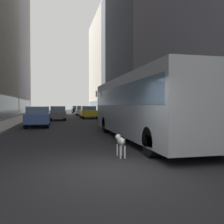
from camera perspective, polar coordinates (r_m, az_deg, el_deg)
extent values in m
plane|color=#232326|center=(41.24, -10.78, -0.89)|extent=(120.00, 120.00, 0.00)
cube|color=#9E9991|center=(41.45, -18.68, -0.83)|extent=(2.40, 110.00, 0.15)
cube|color=#ADA89E|center=(41.82, -2.95, -0.73)|extent=(2.40, 110.00, 0.15)
cube|color=slate|center=(30.15, -23.02, 1.19)|extent=(0.08, 16.41, 2.40)
cube|color=slate|center=(50.76, -19.31, 1.30)|extent=(0.08, 17.75, 2.40)
cube|color=slate|center=(14.89, 17.43, 1.06)|extent=(0.08, 19.25, 2.40)
cube|color=#4C515B|center=(38.69, 7.98, 14.69)|extent=(9.87, 22.13, 21.07)
cube|color=slate|center=(36.23, 0.63, 1.34)|extent=(0.08, 19.92, 2.40)
cube|color=#B2A893|center=(60.97, 0.05, 10.66)|extent=(8.70, 20.67, 22.82)
cube|color=slate|center=(59.39, -4.03, 1.39)|extent=(0.08, 18.60, 2.40)
cube|color=#999EA3|center=(12.47, 6.78, 1.40)|extent=(2.55, 11.50, 2.75)
cube|color=slate|center=(12.47, 6.79, 3.67)|extent=(2.57, 11.04, 0.90)
cube|color=black|center=(17.98, 0.71, -2.16)|extent=(2.55, 0.16, 0.44)
cylinder|color=black|center=(15.65, -1.49, -2.88)|extent=(0.30, 1.00, 1.00)
cylinder|color=black|center=(16.23, 6.34, -2.73)|extent=(0.30, 1.00, 1.00)
cylinder|color=black|center=(8.27, 8.99, -6.82)|extent=(0.30, 1.00, 1.00)
cylinder|color=black|center=(9.33, 22.01, -5.96)|extent=(0.30, 1.00, 1.00)
cube|color=silver|center=(17.14, -3.62, 4.19)|extent=(0.08, 0.24, 0.40)
cube|color=black|center=(53.83, -8.24, 0.41)|extent=(1.80, 4.34, 0.75)
cube|color=slate|center=(53.61, -8.23, 1.10)|extent=(1.65, 1.96, 0.55)
cylinder|color=black|center=(55.54, -9.19, 0.05)|extent=(0.22, 0.64, 0.64)
cylinder|color=black|center=(55.65, -7.57, 0.06)|extent=(0.22, 0.64, 0.64)
cylinder|color=black|center=(52.03, -8.96, -0.04)|extent=(0.22, 0.64, 0.64)
cylinder|color=black|center=(52.16, -7.23, -0.03)|extent=(0.22, 0.64, 0.64)
cube|color=yellow|center=(33.32, -5.51, -0.24)|extent=(1.93, 4.34, 0.75)
cube|color=slate|center=(33.10, -5.46, 0.88)|extent=(1.77, 1.95, 0.55)
cylinder|color=black|center=(34.99, -7.25, -0.77)|extent=(0.22, 0.64, 0.64)
cylinder|color=black|center=(35.19, -4.48, -0.75)|extent=(0.22, 0.64, 0.64)
cylinder|color=black|center=(31.50, -6.65, -1.02)|extent=(0.22, 0.64, 0.64)
cylinder|color=black|center=(31.72, -3.58, -1.00)|extent=(0.22, 0.64, 0.64)
cube|color=slate|center=(29.49, -12.37, -0.49)|extent=(1.77, 4.13, 0.75)
cube|color=slate|center=(29.27, -12.37, 0.77)|extent=(1.63, 1.86, 0.55)
cylinder|color=black|center=(31.16, -13.80, -1.08)|extent=(0.22, 0.64, 0.64)
cylinder|color=black|center=(31.17, -10.96, -1.06)|extent=(0.22, 0.64, 0.64)
cylinder|color=black|center=(27.87, -13.94, -1.38)|extent=(0.22, 0.64, 0.64)
cylinder|color=black|center=(27.87, -10.76, -1.36)|extent=(0.22, 0.64, 0.64)
cube|color=silver|center=(42.64, -7.08, 0.14)|extent=(1.75, 4.38, 0.75)
cube|color=slate|center=(42.41, -7.05, 1.01)|extent=(1.61, 1.97, 0.55)
cylinder|color=black|center=(44.35, -8.28, -0.30)|extent=(0.22, 0.64, 0.64)
cylinder|color=black|center=(44.49, -6.32, -0.29)|extent=(0.22, 0.64, 0.64)
cylinder|color=black|center=(40.81, -7.90, -0.45)|extent=(0.22, 0.64, 0.64)
cylinder|color=black|center=(40.97, -5.77, -0.44)|extent=(0.22, 0.64, 0.64)
cube|color=#4C6BB7|center=(20.68, -16.68, -1.34)|extent=(1.80, 4.19, 0.75)
cube|color=slate|center=(20.45, -16.73, 0.45)|extent=(1.65, 1.88, 0.55)
cylinder|color=black|center=(22.44, -18.38, -2.10)|extent=(0.22, 0.64, 0.64)
cylinder|color=black|center=(22.34, -14.35, -2.08)|extent=(0.22, 0.64, 0.64)
cylinder|color=black|center=(19.11, -19.38, -2.72)|extent=(0.22, 0.64, 0.64)
cylinder|color=black|center=(18.99, -14.65, -2.71)|extent=(0.22, 0.64, 0.64)
ellipsoid|color=white|center=(8.13, 2.09, -6.74)|extent=(0.22, 0.60, 0.26)
sphere|color=white|center=(8.48, 1.43, -5.77)|extent=(0.20, 0.20, 0.20)
sphere|color=black|center=(8.48, 1.00, -5.64)|extent=(0.07, 0.07, 0.07)
sphere|color=black|center=(8.51, 1.79, -5.62)|extent=(0.07, 0.07, 0.07)
cylinder|color=white|center=(7.74, 2.85, -6.78)|extent=(0.03, 0.16, 0.19)
cylinder|color=white|center=(8.37, 1.24, -8.79)|extent=(0.06, 0.06, 0.40)
cylinder|color=white|center=(8.40, 2.18, -8.75)|extent=(0.06, 0.06, 0.40)
cylinder|color=white|center=(7.97, 1.98, -9.31)|extent=(0.06, 0.06, 0.40)
cylinder|color=white|center=(8.00, 2.96, -9.26)|extent=(0.06, 0.06, 0.40)
sphere|color=black|center=(8.23, 2.25, -6.35)|extent=(0.04, 0.04, 0.04)
sphere|color=black|center=(8.03, 1.82, -6.69)|extent=(0.04, 0.04, 0.04)
sphere|color=black|center=(7.95, 2.56, -6.48)|extent=(0.04, 0.04, 0.04)
cylinder|color=#1E1E2D|center=(16.58, 14.02, -2.42)|extent=(0.28, 0.28, 0.85)
cylinder|color=#B2A58C|center=(16.55, 14.04, 0.12)|extent=(0.34, 0.34, 0.62)
sphere|color=tan|center=(16.54, 14.05, 1.57)|extent=(0.22, 0.22, 0.22)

